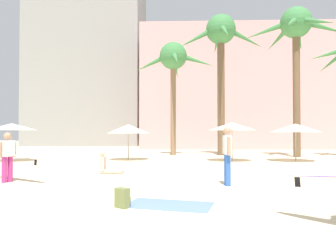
# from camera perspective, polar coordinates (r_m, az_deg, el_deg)

# --- Properties ---
(ground) EXTENTS (120.00, 120.00, 0.00)m
(ground) POSITION_cam_1_polar(r_m,az_deg,el_deg) (5.35, -4.99, -18.50)
(ground) COLOR beige
(hotel_pink) EXTENTS (21.12, 10.97, 12.46)m
(hotel_pink) POSITION_cam_1_polar(r_m,az_deg,el_deg) (37.63, 12.29, 5.85)
(hotel_pink) COLOR pink
(hotel_pink) RESTS_ON ground
(hotel_tower_gray) EXTENTS (14.36, 9.68, 33.42)m
(hotel_tower_gray) POSITION_cam_1_polar(r_m,az_deg,el_deg) (47.42, -13.60, 17.38)
(hotel_tower_gray) COLOR gray
(hotel_tower_gray) RESTS_ON ground
(palm_tree_far_left) EXTENTS (5.97, 5.88, 8.17)m
(palm_tree_far_left) POSITION_cam_1_polar(r_m,az_deg,el_deg) (23.96, 0.96, 11.10)
(palm_tree_far_left) COLOR #896B4C
(palm_tree_far_left) RESTS_ON ground
(palm_tree_center) EXTENTS (6.86, 6.54, 10.06)m
(palm_tree_center) POSITION_cam_1_polar(r_m,az_deg,el_deg) (24.25, 21.51, 14.82)
(palm_tree_center) COLOR brown
(palm_tree_center) RESTS_ON ground
(palm_tree_right) EXTENTS (6.42, 6.55, 10.21)m
(palm_tree_right) POSITION_cam_1_polar(r_m,az_deg,el_deg) (24.68, 9.24, 14.43)
(palm_tree_right) COLOR brown
(palm_tree_right) RESTS_ON ground
(cafe_umbrella_0) EXTENTS (2.79, 2.79, 2.12)m
(cafe_umbrella_0) POSITION_cam_1_polar(r_m,az_deg,el_deg) (19.68, 21.45, -0.31)
(cafe_umbrella_0) COLOR gray
(cafe_umbrella_0) RESTS_ON ground
(cafe_umbrella_1) EXTENTS (2.77, 2.77, 2.14)m
(cafe_umbrella_1) POSITION_cam_1_polar(r_m,az_deg,el_deg) (20.48, -25.71, -0.12)
(cafe_umbrella_1) COLOR gray
(cafe_umbrella_1) RESTS_ON ground
(cafe_umbrella_2) EXTENTS (2.68, 2.68, 2.20)m
(cafe_umbrella_2) POSITION_cam_1_polar(r_m,az_deg,el_deg) (18.80, 11.15, -0.05)
(cafe_umbrella_2) COLOR gray
(cafe_umbrella_2) RESTS_ON ground
(cafe_umbrella_3) EXTENTS (2.51, 2.51, 2.11)m
(cafe_umbrella_3) POSITION_cam_1_polar(r_m,az_deg,el_deg) (19.36, -6.95, -0.49)
(cafe_umbrella_3) COLOR gray
(cafe_umbrella_3) RESTS_ON ground
(beach_towel) EXTENTS (2.06, 1.48, 0.01)m
(beach_towel) POSITION_cam_1_polar(r_m,az_deg,el_deg) (7.36, 0.15, -13.65)
(beach_towel) COLOR #6684E0
(beach_towel) RESTS_ON ground
(backpack) EXTENTS (0.35, 0.34, 0.42)m
(backpack) POSITION_cam_1_polar(r_m,az_deg,el_deg) (7.14, -7.95, -12.42)
(backpack) COLOR olive
(backpack) RESTS_ON ground
(person_near_right) EXTENTS (0.95, 0.40, 0.91)m
(person_near_right) POSITION_cam_1_polar(r_m,az_deg,el_deg) (13.12, -10.71, -6.79)
(person_near_right) COLOR beige
(person_near_right) RESTS_ON ground
(person_mid_center) EXTENTS (2.82, 1.74, 1.61)m
(person_mid_center) POSITION_cam_1_polar(r_m,az_deg,el_deg) (11.87, -26.04, -4.50)
(person_mid_center) COLOR #B7337F
(person_mid_center) RESTS_ON ground
(person_far_right) EXTENTS (0.25, 0.60, 1.78)m
(person_far_right) POSITION_cam_1_polar(r_m,az_deg,el_deg) (10.05, 10.35, -4.69)
(person_far_right) COLOR blue
(person_far_right) RESTS_ON ground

